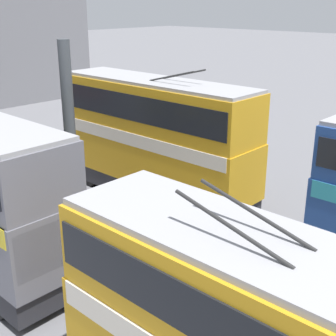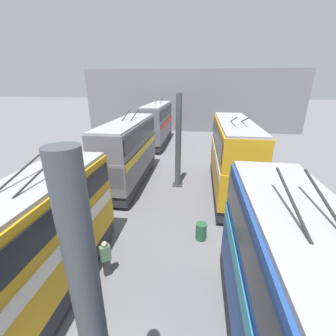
% 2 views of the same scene
% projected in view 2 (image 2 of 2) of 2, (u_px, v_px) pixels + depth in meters
% --- Properties ---
extents(depot_back_wall, '(0.50, 36.00, 9.89)m').
position_uv_depth(depot_back_wall, '(191.00, 101.00, 37.03)').
color(depot_back_wall, slate).
rests_on(depot_back_wall, ground_plane).
extents(support_column_far, '(0.79, 0.79, 7.20)m').
position_uv_depth(support_column_far, '(178.00, 144.00, 17.17)').
color(support_column_far, '#42474C').
rests_on(support_column_far, ground_plane).
extents(bus_left_near, '(9.29, 2.54, 5.76)m').
position_uv_depth(bus_left_near, '(306.00, 331.00, 4.78)').
color(bus_left_near, black).
rests_on(bus_left_near, ground_plane).
extents(bus_left_far, '(9.68, 2.54, 6.00)m').
position_uv_depth(bus_left_far, '(232.00, 154.00, 16.25)').
color(bus_left_far, black).
rests_on(bus_left_far, ground_plane).
extents(bus_right_near, '(9.63, 2.54, 5.38)m').
position_uv_depth(bus_right_near, '(17.00, 256.00, 7.15)').
color(bus_right_near, black).
rests_on(bus_right_near, ground_plane).
extents(bus_right_mid, '(9.27, 2.54, 5.74)m').
position_uv_depth(bus_right_mid, '(128.00, 149.00, 17.86)').
color(bus_right_mid, black).
rests_on(bus_right_mid, ground_plane).
extents(bus_right_far, '(10.41, 2.54, 5.92)m').
position_uv_depth(bus_right_far, '(157.00, 122.00, 29.68)').
color(bus_right_far, black).
rests_on(bus_right_far, ground_plane).
extents(person_by_right_row, '(0.45, 0.48, 1.74)m').
position_uv_depth(person_by_right_row, '(106.00, 258.00, 9.52)').
color(person_by_right_row, '#2D2D33').
rests_on(person_by_right_row, ground_plane).
extents(oil_drum, '(0.60, 0.60, 0.94)m').
position_uv_depth(oil_drum, '(201.00, 231.00, 11.92)').
color(oil_drum, '#235638').
rests_on(oil_drum, ground_plane).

